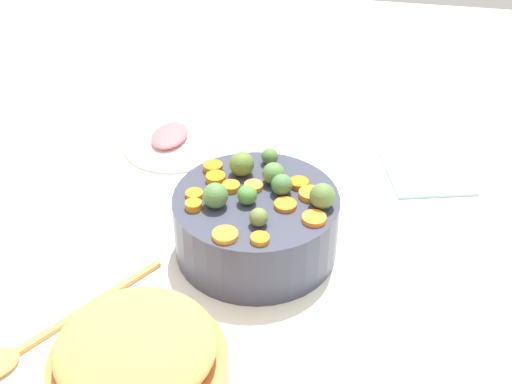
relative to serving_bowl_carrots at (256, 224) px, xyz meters
The scene contains 27 objects.
tabletop 0.07m from the serving_bowl_carrots, 32.46° to the left, with size 2.40×2.40×0.02m, color white.
serving_bowl_carrots is the anchor object (origin of this frame).
stuffing_mound 0.35m from the serving_bowl_carrots, 166.88° to the left, with size 0.19×0.19×0.05m, color #C68A48.
carrot_slice_0 0.12m from the serving_bowl_carrots, 113.32° to the right, with size 0.04×0.04×0.01m, color orange.
carrot_slice_1 0.06m from the serving_bowl_carrots, 19.43° to the left, with size 0.03×0.03×0.01m, color orange.
carrot_slice_2 0.10m from the serving_bowl_carrots, 77.63° to the right, with size 0.04×0.04×0.01m, color orange.
carrot_slice_3 0.07m from the serving_bowl_carrots, 72.17° to the left, with size 0.03×0.03×0.01m, color orange.
carrot_slice_4 0.08m from the serving_bowl_carrots, 108.13° to the right, with size 0.04×0.04×0.01m, color orange.
carrot_slice_5 0.11m from the serving_bowl_carrots, 99.15° to the left, with size 0.03×0.03×0.01m, color orange.
carrot_slice_6 0.12m from the serving_bowl_carrots, 54.37° to the left, with size 0.03×0.03×0.01m, color orange.
carrot_slice_7 0.12m from the serving_bowl_carrots, 117.59° to the left, with size 0.03×0.03×0.01m, color orange.
carrot_slice_8 0.12m from the serving_bowl_carrots, 166.39° to the left, with size 0.04×0.04×0.01m, color orange.
carrot_slice_9 0.12m from the serving_bowl_carrots, 165.95° to the right, with size 0.03×0.03×0.01m, color orange.
carrot_slice_10 0.10m from the serving_bowl_carrots, 54.76° to the right, with size 0.03×0.03×0.01m, color orange.
carrot_slice_11 0.10m from the serving_bowl_carrots, 68.05° to the left, with size 0.03×0.03×0.01m, color orange.
brussels_sprout_0 0.08m from the serving_bowl_carrots, 65.11° to the right, with size 0.03×0.03×0.03m, color #46723D.
brussels_sprout_1 0.10m from the serving_bowl_carrots, 31.07° to the left, with size 0.04×0.04×0.04m, color #536F2B.
brussels_sprout_2 0.07m from the serving_bowl_carrots, 149.75° to the left, with size 0.03×0.03×0.03m, color #498836.
brussels_sprout_3 0.13m from the serving_bowl_carrots, 92.72° to the right, with size 0.04×0.04×0.04m, color #536F36.
brussels_sprout_4 0.10m from the serving_bowl_carrots, 165.85° to the right, with size 0.03×0.03×0.03m, color #5F7138.
brussels_sprout_5 0.10m from the serving_bowl_carrots, 121.28° to the left, with size 0.04×0.04×0.04m, color #4A753B.
brussels_sprout_6 0.12m from the serving_bowl_carrots, ahead, with size 0.03×0.03×0.03m, color #487136.
brussels_sprout_7 0.09m from the serving_bowl_carrots, 24.55° to the right, with size 0.04×0.04×0.04m, color #4D773B.
wooden_spoon 0.38m from the serving_bowl_carrots, 134.01° to the left, with size 0.29×0.20×0.01m.
ham_plate 0.37m from the serving_bowl_carrots, 37.84° to the left, with size 0.21×0.21×0.01m, color white.
ham_slice_main 0.38m from the serving_bowl_carrots, 39.03° to the left, with size 0.11×0.07×0.02m, color #D25E65.
dish_towel 0.40m from the serving_bowl_carrots, 45.22° to the right, with size 0.16×0.15×0.01m, color #95B5C3.
Camera 1 is at (-0.86, -0.18, 0.75)m, focal length 46.52 mm.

